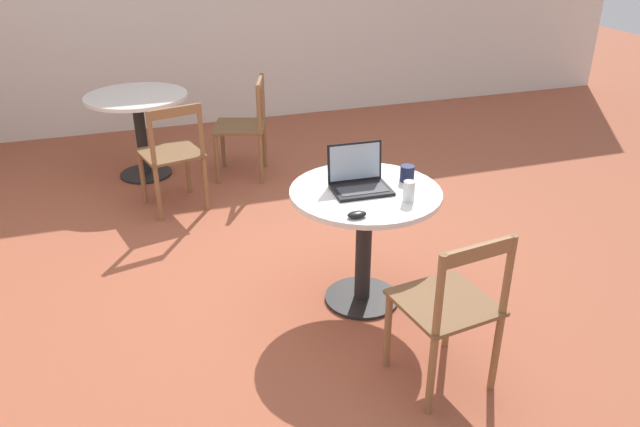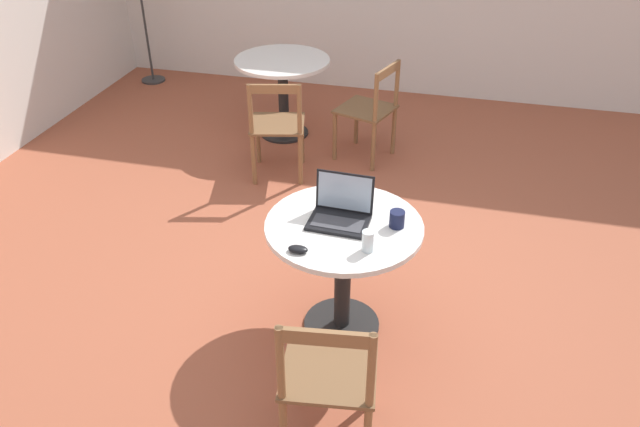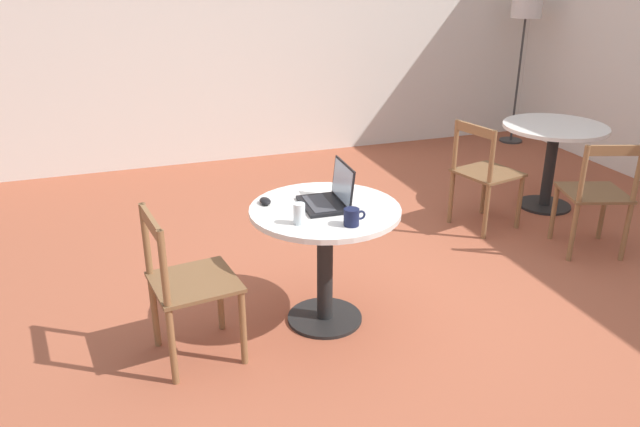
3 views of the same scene
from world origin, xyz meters
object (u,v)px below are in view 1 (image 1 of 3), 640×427
(chair_mid_front, at_px, (245,127))
(laptop, at_px, (359,180))
(cafe_table_near, at_px, (365,217))
(drinking_glass, at_px, (409,191))
(cafe_table_mid, at_px, (138,114))
(chair_mid_left, at_px, (173,155))
(mouse, at_px, (357,215))
(chair_near_left, at_px, (450,308))
(mug, at_px, (407,173))

(chair_mid_front, height_order, laptop, laptop)
(cafe_table_near, height_order, drinking_glass, drinking_glass)
(cafe_table_near, xyz_separation_m, cafe_table_mid, (2.37, 1.07, 0.00))
(cafe_table_near, relative_size, chair_mid_left, 0.99)
(mouse, relative_size, drinking_glass, 0.90)
(drinking_glass, bearing_deg, chair_near_left, 174.91)
(cafe_table_near, height_order, laptop, laptop)
(chair_mid_front, bearing_deg, mug, -166.28)
(cafe_table_mid, distance_m, mug, 2.69)
(chair_mid_front, xyz_separation_m, mouse, (-2.39, -0.06, 0.29))
(cafe_table_near, xyz_separation_m, chair_mid_left, (1.61, 0.88, -0.11))
(chair_mid_left, bearing_deg, drinking_glass, -150.01)
(chair_mid_front, xyz_separation_m, drinking_glass, (-2.30, -0.39, 0.33))
(cafe_table_mid, relative_size, chair_near_left, 0.99)
(drinking_glass, bearing_deg, laptop, 39.24)
(cafe_table_mid, bearing_deg, chair_near_left, -159.60)
(cafe_table_mid, xyz_separation_m, mouse, (-2.67, -0.90, 0.18))
(chair_mid_front, bearing_deg, chair_mid_left, 126.70)
(cafe_table_near, relative_size, chair_near_left, 0.99)
(cafe_table_near, height_order, chair_near_left, chair_near_left)
(chair_mid_front, bearing_deg, mouse, -178.44)
(cafe_table_mid, distance_m, mouse, 2.82)
(chair_mid_front, distance_m, mouse, 2.41)
(mug, bearing_deg, cafe_table_near, 100.28)
(cafe_table_near, height_order, cafe_table_mid, same)
(cafe_table_mid, xyz_separation_m, laptop, (-2.34, -1.04, 0.21))
(mouse, bearing_deg, laptop, -23.34)
(laptop, height_order, mug, laptop)
(chair_mid_left, bearing_deg, chair_mid_front, -53.30)
(cafe_table_near, distance_m, mug, 0.34)
(chair_mid_front, bearing_deg, laptop, -174.33)
(chair_mid_front, height_order, chair_mid_left, same)
(cafe_table_mid, height_order, chair_mid_left, chair_mid_left)
(chair_mid_left, bearing_deg, laptop, -151.53)
(mug, xyz_separation_m, drinking_glass, (-0.25, 0.11, 0.01))
(cafe_table_mid, xyz_separation_m, mug, (-2.32, -1.34, 0.21))
(chair_mid_left, xyz_separation_m, laptop, (-1.58, -0.86, 0.33))
(cafe_table_near, bearing_deg, mug, -79.72)
(chair_near_left, height_order, laptop, laptop)
(chair_mid_left, relative_size, mouse, 8.39)
(cafe_table_near, relative_size, laptop, 2.60)
(chair_mid_left, xyz_separation_m, drinking_glass, (-1.81, -1.04, 0.33))
(chair_mid_left, relative_size, laptop, 2.62)
(cafe_table_mid, bearing_deg, drinking_glass, -154.46)
(drinking_glass, bearing_deg, cafe_table_mid, 25.54)
(chair_mid_left, xyz_separation_m, mouse, (-1.91, -0.72, 0.29))
(cafe_table_mid, relative_size, mug, 7.09)
(chair_mid_left, relative_size, drinking_glass, 7.55)
(laptop, bearing_deg, cafe_table_mid, 23.97)
(chair_mid_left, height_order, mug, chair_mid_left)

